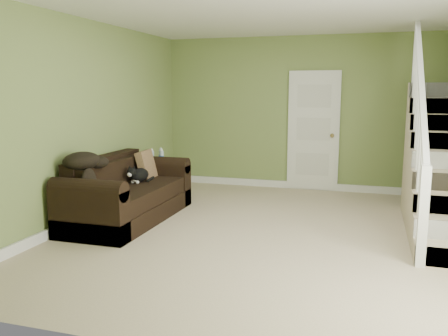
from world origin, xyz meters
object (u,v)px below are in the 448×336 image
Objects in this scene: sofa at (126,196)px; side_table at (159,181)px; banana at (119,194)px; cat at (138,175)px.

side_table is (-0.07, 1.16, -0.02)m from sofa.
sofa is 1.16m from side_table.
sofa reaches higher than side_table.
side_table is at bearing 91.46° from banana.
side_table is 1.53× the size of cat.
cat reaches higher than banana.
side_table is at bearing 93.43° from sofa.
sofa reaches higher than cat.
sofa is 0.36m from cat.
cat is at bearing 81.05° from sofa.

